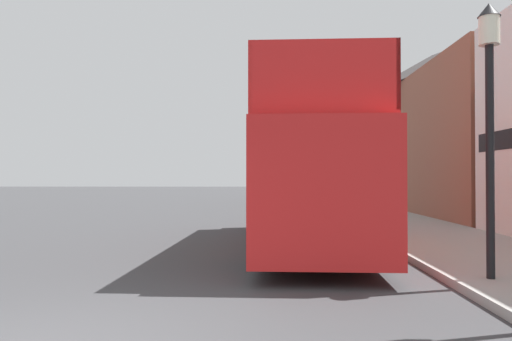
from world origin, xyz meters
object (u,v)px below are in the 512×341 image
Objects in this scene: tour_bus at (309,176)px; lamp_post_second at (375,130)px; lamp_post_nearest at (490,87)px; parked_car_ahead_of_bus at (309,204)px; lamp_post_third at (341,134)px.

lamp_post_second is (2.19, 2.34, 1.41)m from tour_bus.
lamp_post_second reaches higher than lamp_post_nearest.
parked_car_ahead_of_bus is (0.67, 8.37, -1.14)m from tour_bus.
lamp_post_second is at bearing -90.20° from lamp_post_third.
lamp_post_third is (0.02, 7.13, 0.49)m from lamp_post_second.
lamp_post_second is at bearing -74.26° from parked_car_ahead_of_bus.
lamp_post_second is at bearing 48.82° from tour_bus.
lamp_post_nearest is at bearing -87.85° from lamp_post_second.
tour_bus is at bearing -93.01° from parked_car_ahead_of_bus.
tour_bus is at bearing -103.17° from lamp_post_third.
lamp_post_third reaches higher than tour_bus.
parked_car_ahead_of_bus is 1.05× the size of lamp_post_nearest.
parked_car_ahead_of_bus is at bearing 104.19° from lamp_post_second.
tour_bus reaches higher than parked_car_ahead_of_bus.
lamp_post_second is (-0.27, 7.13, 0.00)m from lamp_post_nearest.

